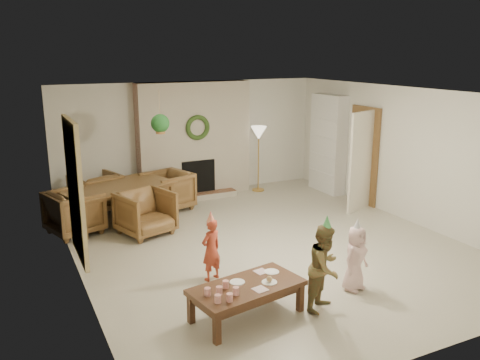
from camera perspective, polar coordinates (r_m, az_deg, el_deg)
floor at (r=8.46m, az=3.04°, el=-7.29°), size 7.00×7.00×0.00m
ceiling at (r=7.88m, az=3.28°, el=9.83°), size 7.00×7.00×0.00m
wall_back at (r=11.21m, az=-5.59°, el=4.73°), size 7.00×0.00×7.00m
wall_front at (r=5.44m, az=21.50°, el=-6.88°), size 7.00×0.00×7.00m
wall_left at (r=7.16m, az=-18.33°, el=-1.54°), size 0.00×7.00×7.00m
wall_right at (r=9.87m, az=18.59°, el=2.71°), size 0.00×7.00×7.00m
fireplace_mass at (r=11.02m, az=-5.23°, el=4.58°), size 2.50×0.40×2.50m
fireplace_hearth at (r=10.97m, az=-4.43°, el=-1.84°), size 1.60×0.30×0.12m
fireplace_firebox at (r=11.02m, az=-4.80°, el=0.33°), size 0.75×0.12×0.75m
fireplace_wreath at (r=10.76m, az=-4.82°, el=5.96°), size 0.54×0.10×0.54m
floor_lamp_base at (r=11.61m, az=2.08°, el=-1.12°), size 0.28×0.28×0.03m
floor_lamp_post at (r=11.44m, az=2.11°, el=2.17°), size 0.03×0.03×1.34m
floor_lamp_shade at (r=11.32m, az=2.14°, el=5.36°), size 0.36×0.36×0.30m
bookshelf_carcass at (r=11.52m, az=9.98°, el=4.09°), size 0.30×1.00×2.20m
bookshelf_shelf_a at (r=11.64m, az=9.76°, el=0.93°), size 0.30×0.92×0.03m
bookshelf_shelf_b at (r=11.55m, az=9.84°, el=2.86°), size 0.30×0.92×0.03m
bookshelf_shelf_c at (r=11.48m, az=9.93°, el=4.82°), size 0.30×0.92×0.03m
bookshelf_shelf_d at (r=11.42m, az=10.02°, el=6.79°), size 0.30×0.92×0.03m
books_row_lower at (r=11.48m, az=10.14°, el=1.44°), size 0.20×0.40×0.24m
books_row_mid at (r=11.55m, az=9.65°, el=3.58°), size 0.20×0.44×0.24m
books_row_upper at (r=11.37m, az=10.17°, el=5.38°), size 0.20×0.36×0.22m
door_frame at (r=10.75m, az=13.90°, el=2.71°), size 0.05×0.86×2.04m
door_leaf at (r=10.23m, az=13.60°, el=2.03°), size 0.77×0.32×2.00m
curtain_panel at (r=7.36m, az=-18.24°, el=-1.12°), size 0.06×1.20×2.00m
dining_table at (r=9.66m, az=-13.56°, el=-2.66°), size 2.26×1.68×0.71m
dining_chair_near at (r=8.93m, az=-10.69°, el=-3.68°), size 1.06×1.07×0.78m
dining_chair_far at (r=10.40m, az=-16.05°, el=-1.39°), size 1.06×1.07×0.78m
dining_chair_left at (r=9.27m, az=-18.30°, el=-3.50°), size 1.07×1.06×0.78m
dining_chair_right at (r=10.22m, az=-8.23°, el=-1.24°), size 1.07×1.06×0.78m
hanging_plant_cord at (r=8.79m, az=-9.12°, el=7.86°), size 0.01×0.01×0.70m
hanging_plant_pot at (r=8.84m, az=-9.03°, el=5.61°), size 0.16×0.16×0.12m
hanging_plant_foliage at (r=8.82m, az=-9.06°, el=6.38°), size 0.32×0.32×0.32m
coffee_table_top at (r=6.14m, az=0.79°, el=-12.10°), size 1.46×0.91×0.06m
coffee_table_apron at (r=6.18m, az=0.78°, el=-12.71°), size 1.34×0.79×0.08m
coffee_leg_fl at (r=5.73m, az=-2.64°, el=-16.60°), size 0.09×0.09×0.36m
coffee_leg_fr at (r=6.41m, az=6.86°, el=-13.14°), size 0.09×0.09×0.36m
coffee_leg_bl at (r=6.14m, az=-5.59°, el=-14.38°), size 0.09×0.09×0.36m
coffee_leg_br at (r=6.78m, az=3.61°, el=-11.44°), size 0.09×0.09×0.36m
cup_a at (r=5.73m, az=-2.55°, el=-13.34°), size 0.09×0.09×0.09m
cup_b at (r=5.88m, az=-3.71°, el=-12.56°), size 0.09×0.09×0.09m
cup_c at (r=5.75m, az=-1.18°, el=-13.21°), size 0.09×0.09×0.09m
cup_d at (r=5.90m, az=-2.37°, el=-12.43°), size 0.09×0.09×0.09m
cup_e at (r=5.88m, az=-0.46°, el=-12.51°), size 0.09×0.09×0.09m
cup_f at (r=6.04m, az=-1.65°, el=-11.78°), size 0.09×0.09×0.09m
plate_a at (r=6.19m, az=-0.32°, el=-11.52°), size 0.22×0.22×0.01m
plate_b at (r=6.20m, az=3.36°, el=-11.50°), size 0.22×0.22×0.01m
plate_c at (r=6.47m, az=3.62°, el=-10.36°), size 0.22×0.22×0.01m
food_scoop at (r=6.18m, az=3.36°, el=-11.16°), size 0.09×0.09×0.07m
napkin_left at (r=6.02m, az=2.30°, el=-12.32°), size 0.18×0.18×0.01m
napkin_right at (r=6.47m, az=2.41°, el=-10.36°), size 0.18×0.18×0.01m
child_red at (r=7.06m, az=-3.30°, el=-7.91°), size 0.38×0.31×0.90m
party_hat_red at (r=6.89m, az=-3.36°, el=-4.18°), size 0.12×0.12×0.17m
child_plaid at (r=6.35m, az=9.64°, el=-9.77°), size 0.67×0.63×1.10m
party_hat_plaid at (r=6.14m, az=9.87°, el=-4.74°), size 0.15×0.15×0.18m
child_pink at (r=6.95m, az=12.99°, el=-8.67°), size 0.51×0.41×0.90m
party_hat_pink at (r=6.78m, az=13.22°, el=-4.90°), size 0.13×0.13×0.16m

